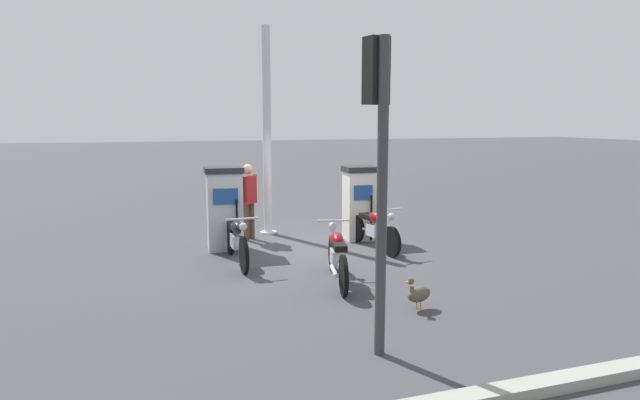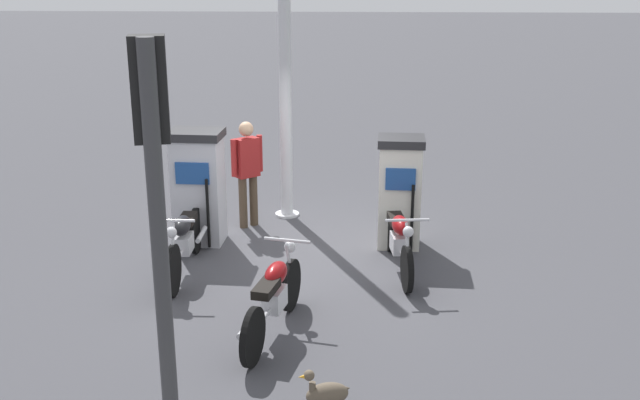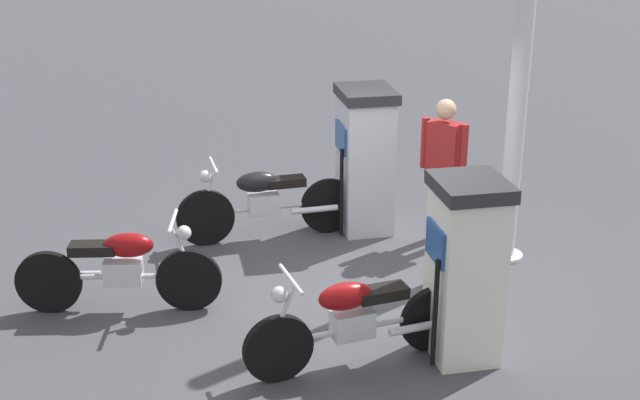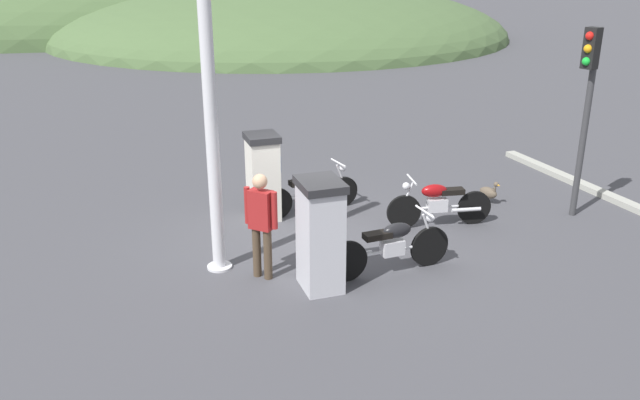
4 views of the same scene
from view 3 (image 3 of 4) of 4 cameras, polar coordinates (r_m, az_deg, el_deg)
ground_plane at (r=8.83m, az=2.06°, el=-5.85°), size 120.00×120.00×0.00m
fuel_pump_near at (r=9.97m, az=3.03°, el=2.77°), size 0.68×0.80×1.71m
fuel_pump_far at (r=7.39m, az=9.72°, el=-4.58°), size 0.66×0.69×1.65m
motorcycle_near_pump at (r=9.80m, az=-3.70°, el=-0.04°), size 2.12×0.56×0.97m
motorcycle_far_pump at (r=7.31m, az=2.35°, el=-8.01°), size 2.04×0.56×0.94m
motorcycle_extra at (r=8.40m, az=-13.23°, el=-4.43°), size 1.96×0.70×0.96m
attendant_person at (r=9.61m, az=8.27°, el=2.55°), size 0.45×0.49×1.70m
canopy_support_pole at (r=9.01m, az=13.43°, el=9.72°), size 0.40×0.40×4.78m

